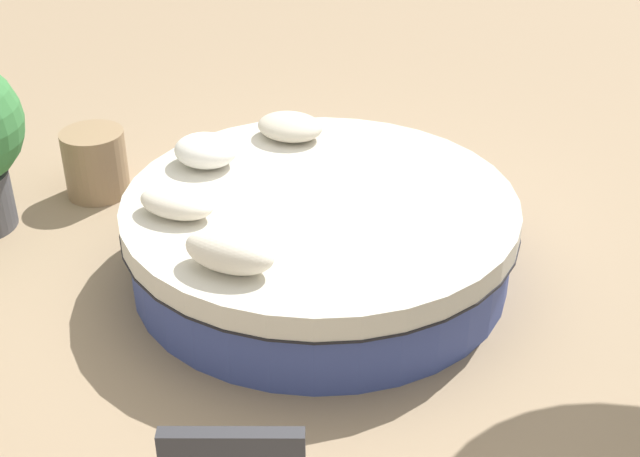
# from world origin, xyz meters

# --- Properties ---
(ground_plane) EXTENTS (16.00, 16.00, 0.00)m
(ground_plane) POSITION_xyz_m (0.00, 0.00, 0.00)
(ground_plane) COLOR #9E8466
(round_bed) EXTENTS (2.46, 2.46, 0.54)m
(round_bed) POSITION_xyz_m (0.00, 0.00, 0.28)
(round_bed) COLOR #38478C
(round_bed) RESTS_ON ground_plane
(throw_pillow_0) EXTENTS (0.47, 0.37, 0.17)m
(throw_pillow_0) POSITION_xyz_m (-0.55, 0.71, 0.63)
(throw_pillow_0) COLOR beige
(throw_pillow_0) RESTS_ON round_bed
(throw_pillow_1) EXTENTS (0.42, 0.37, 0.20)m
(throw_pillow_1) POSITION_xyz_m (-0.87, 0.12, 0.64)
(throw_pillow_1) COLOR white
(throw_pillow_1) RESTS_ON round_bed
(throw_pillow_2) EXTENTS (0.48, 0.28, 0.16)m
(throw_pillow_2) POSITION_xyz_m (-0.69, -0.53, 0.62)
(throw_pillow_2) COLOR silver
(throw_pillow_2) RESTS_ON round_bed
(throw_pillow_3) EXTENTS (0.52, 0.28, 0.22)m
(throw_pillow_3) POSITION_xyz_m (-0.13, -0.90, 0.65)
(throw_pillow_3) COLOR silver
(throw_pillow_3) RESTS_ON round_bed
(side_table) EXTENTS (0.46, 0.46, 0.50)m
(side_table) POSITION_xyz_m (-1.94, 0.30, 0.25)
(side_table) COLOR #997A56
(side_table) RESTS_ON ground_plane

